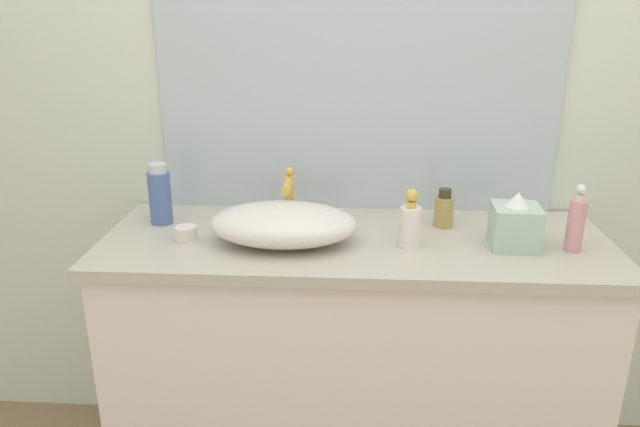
# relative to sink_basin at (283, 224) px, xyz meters

# --- Properties ---
(bathroom_wall_rear) EXTENTS (6.00, 0.06, 2.60)m
(bathroom_wall_rear) POSITION_rel_sink_basin_xyz_m (0.29, 0.36, 0.41)
(bathroom_wall_rear) COLOR silver
(bathroom_wall_rear) RESTS_ON ground
(vanity_counter) EXTENTS (1.47, 0.54, 0.84)m
(vanity_counter) POSITION_rel_sink_basin_xyz_m (0.20, 0.05, -0.47)
(vanity_counter) COLOR white
(vanity_counter) RESTS_ON ground
(wall_mirror_panel) EXTENTS (1.25, 0.01, 1.14)m
(wall_mirror_panel) POSITION_rel_sink_basin_xyz_m (0.20, 0.32, 0.51)
(wall_mirror_panel) COLOR #B2BCC6
(wall_mirror_panel) RESTS_ON vanity_counter
(sink_basin) EXTENTS (0.42, 0.26, 0.11)m
(sink_basin) POSITION_rel_sink_basin_xyz_m (0.00, 0.00, 0.00)
(sink_basin) COLOR silver
(sink_basin) RESTS_ON vanity_counter
(faucet) EXTENTS (0.03, 0.13, 0.17)m
(faucet) POSITION_rel_sink_basin_xyz_m (0.00, 0.15, 0.04)
(faucet) COLOR gold
(faucet) RESTS_ON vanity_counter
(soap_dispenser) EXTENTS (0.05, 0.05, 0.19)m
(soap_dispenser) POSITION_rel_sink_basin_xyz_m (0.80, -0.01, 0.03)
(soap_dispenser) COLOR pink
(soap_dispenser) RESTS_ON vanity_counter
(lotion_bottle) EXTENTS (0.07, 0.07, 0.19)m
(lotion_bottle) POSITION_rel_sink_basin_xyz_m (-0.39, 0.14, 0.03)
(lotion_bottle) COLOR #4B66A0
(lotion_bottle) RESTS_ON vanity_counter
(perfume_bottle) EXTENTS (0.06, 0.06, 0.12)m
(perfume_bottle) POSITION_rel_sink_basin_xyz_m (0.47, 0.16, -0.00)
(perfume_bottle) COLOR tan
(perfume_bottle) RESTS_ON vanity_counter
(spray_can) EXTENTS (0.06, 0.06, 0.17)m
(spray_can) POSITION_rel_sink_basin_xyz_m (0.35, -0.00, 0.01)
(spray_can) COLOR white
(spray_can) RESTS_ON vanity_counter
(tissue_box) EXTENTS (0.13, 0.13, 0.16)m
(tissue_box) POSITION_rel_sink_basin_xyz_m (0.64, 0.01, 0.01)
(tissue_box) COLOR #ABC6B2
(tissue_box) RESTS_ON vanity_counter
(candle_jar) EXTENTS (0.06, 0.06, 0.04)m
(candle_jar) POSITION_rel_sink_basin_xyz_m (-0.28, 0.00, -0.04)
(candle_jar) COLOR silver
(candle_jar) RESTS_ON vanity_counter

